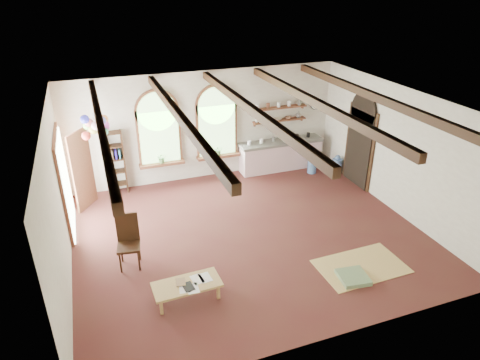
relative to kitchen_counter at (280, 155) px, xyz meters
name	(u,v)px	position (x,y,z in m)	size (l,w,h in m)	color
floor	(249,234)	(-2.30, -3.20, -0.48)	(8.00, 8.00, 0.00)	#502721
ceiling_beams	(250,108)	(-2.30, -3.20, 2.62)	(6.20, 6.80, 0.18)	#371C11
window_left	(159,131)	(-3.70, 0.23, 1.16)	(1.30, 0.28, 2.20)	brown
window_right	(217,124)	(-2.00, 0.23, 1.16)	(1.30, 0.28, 2.20)	brown
left_doorway	(65,185)	(-6.25, -1.40, 0.67)	(0.10, 1.90, 2.50)	brown
right_doorway	(359,148)	(1.65, -1.70, 0.62)	(0.10, 1.30, 2.40)	black
kitchen_counter	(280,155)	(0.00, 0.00, 0.00)	(2.68, 0.62, 0.94)	#F9D3DB
wall_shelf_lower	(279,120)	(0.00, 0.18, 1.07)	(1.70, 0.24, 0.04)	brown
wall_shelf_upper	(280,108)	(0.00, 0.18, 1.47)	(1.70, 0.24, 0.04)	brown
wall_clock	(315,105)	(1.25, 0.25, 1.42)	(0.32, 0.32, 0.04)	black
bookshelf	(115,163)	(-5.00, 0.12, 0.42)	(0.53, 0.32, 1.80)	#371C11
coffee_table	(187,285)	(-4.21, -4.91, -0.15)	(1.30, 0.64, 0.37)	tan
side_chair	(130,252)	(-5.10, -3.46, -0.14)	(0.53, 0.53, 1.17)	#371C11
floor_mat	(361,266)	(-0.50, -5.20, -0.47)	(1.85, 1.14, 0.02)	tan
floor_cushion	(353,277)	(-0.90, -5.50, -0.43)	(0.57, 0.57, 0.10)	#6D885E
water_jug_a	(312,166)	(0.80, -0.62, -0.24)	(0.28, 0.28, 0.54)	#547AB5
water_jug_b	(337,165)	(1.52, -0.90, -0.22)	(0.31, 0.31, 0.60)	#547AB5
balloon_cluster	(96,126)	(-5.36, -0.90, 1.86)	(0.69, 0.72, 1.14)	white
table_book	(176,283)	(-4.40, -4.83, -0.10)	(0.18, 0.25, 0.02)	olive
tablet	(188,287)	(-4.21, -5.01, -0.10)	(0.19, 0.27, 0.01)	black
potted_plant_left	(162,158)	(-3.70, 0.12, 0.37)	(0.27, 0.23, 0.30)	#598C4C
potted_plant_right	(218,150)	(-2.00, 0.12, 0.37)	(0.27, 0.23, 0.30)	#598C4C
shelf_cup_a	(257,121)	(-0.75, 0.18, 1.14)	(0.12, 0.10, 0.10)	white
shelf_cup_b	(268,120)	(-0.40, 0.18, 1.14)	(0.10, 0.10, 0.09)	beige
shelf_bowl_a	(278,119)	(-0.05, 0.18, 1.12)	(0.22, 0.22, 0.05)	beige
shelf_bowl_b	(288,118)	(0.30, 0.18, 1.12)	(0.20, 0.20, 0.06)	#8C664C
shelf_vase	(299,114)	(0.65, 0.18, 1.19)	(0.18, 0.18, 0.19)	slate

